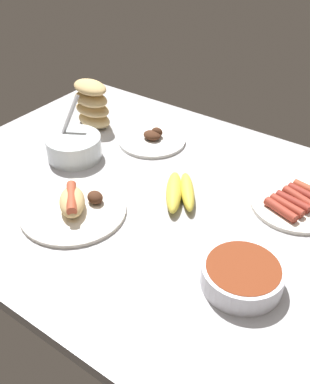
# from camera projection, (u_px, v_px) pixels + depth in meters

# --- Properties ---
(ground_plane) EXTENTS (1.20, 0.90, 0.03)m
(ground_plane) POSITION_uv_depth(u_px,v_px,m) (152.00, 197.00, 1.13)
(ground_plane) COLOR #B2B2B7
(bowl_chili) EXTENTS (0.16, 0.16, 0.05)m
(bowl_chili) POSITION_uv_depth(u_px,v_px,m) (242.00, 275.00, 0.86)
(bowl_chili) COLOR white
(bowl_chili) RESTS_ON ground_plane
(plate_hotdog_assembled) EXTENTS (0.25, 0.25, 0.06)m
(plate_hotdog_assembled) POSITION_uv_depth(u_px,v_px,m) (74.00, 207.00, 1.05)
(plate_hotdog_assembled) COLOR white
(plate_hotdog_assembled) RESTS_ON ground_plane
(plate_grilled_meat) EXTENTS (0.20, 0.20, 0.04)m
(plate_grilled_meat) POSITION_uv_depth(u_px,v_px,m) (152.00, 139.00, 1.32)
(plate_grilled_meat) COLOR white
(plate_grilled_meat) RESTS_ON ground_plane
(bowl_coleslaw) EXTENTS (0.15, 0.15, 0.16)m
(bowl_coleslaw) POSITION_uv_depth(u_px,v_px,m) (74.00, 146.00, 1.23)
(bowl_coleslaw) COLOR silver
(bowl_coleslaw) RESTS_ON ground_plane
(plate_sausages) EXTENTS (0.21, 0.21, 0.03)m
(plate_sausages) POSITION_uv_depth(u_px,v_px,m) (295.00, 203.00, 1.07)
(plate_sausages) COLOR white
(plate_sausages) RESTS_ON ground_plane
(banana_bunch) EXTENTS (0.14, 0.17, 0.04)m
(banana_bunch) POSITION_uv_depth(u_px,v_px,m) (180.00, 192.00, 1.09)
(banana_bunch) COLOR gold
(banana_bunch) RESTS_ON ground_plane
(bread_stack) EXTENTS (0.14, 0.10, 0.14)m
(bread_stack) POSITION_uv_depth(u_px,v_px,m) (92.00, 104.00, 1.37)
(bread_stack) COLOR #E5C689
(bread_stack) RESTS_ON ground_plane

